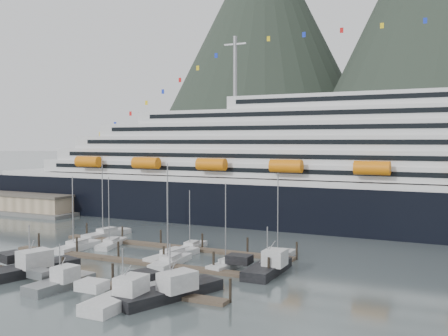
{
  "coord_description": "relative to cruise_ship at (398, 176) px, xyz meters",
  "views": [
    {
      "loc": [
        46.23,
        -66.26,
        19.94
      ],
      "look_at": [
        3.02,
        22.0,
        14.79
      ],
      "focal_mm": 42.0,
      "sensor_mm": 36.0,
      "label": 1
    }
  ],
  "objects": [
    {
      "name": "trawler_d",
      "position": [
        -22.82,
        -69.94,
        -11.1
      ],
      "size": [
        9.29,
        12.58,
        7.48
      ],
      "rotation": [
        0.0,
        0.0,
        1.59
      ],
      "color": "#AFAFAF",
      "rests_on": "ground"
    },
    {
      "name": "trawler_c",
      "position": [
        -18.81,
        -65.49,
        -11.08
      ],
      "size": [
        12.01,
        15.39,
        7.68
      ],
      "rotation": [
        0.0,
        0.0,
        1.22
      ],
      "color": "black",
      "rests_on": "ground"
    },
    {
      "name": "dock_mid",
      "position": [
        -34.95,
        -51.89,
        -11.73
      ],
      "size": [
        48.18,
        2.28,
        3.2
      ],
      "color": "#4A3C2F",
      "rests_on": "ground"
    },
    {
      "name": "sailboat_f",
      "position": [
        -30.88,
        -38.48,
        -11.64
      ],
      "size": [
        3.25,
        8.87,
        11.37
      ],
      "rotation": [
        0.0,
        0.0,
        1.66
      ],
      "color": "#AFAFAF",
      "rests_on": "ground"
    },
    {
      "name": "sailboat_b",
      "position": [
        -46.02,
        -42.58,
        -11.62
      ],
      "size": [
        5.03,
        10.17,
        13.6
      ],
      "rotation": [
        0.0,
        0.0,
        1.83
      ],
      "color": "#AFAFAF",
      "rests_on": "ground"
    },
    {
      "name": "cruise_ship",
      "position": [
        0.0,
        0.0,
        0.0
      ],
      "size": [
        210.0,
        30.4,
        50.3
      ],
      "color": "black",
      "rests_on": "ground"
    },
    {
      "name": "sailboat_c",
      "position": [
        -27.95,
        -50.5,
        -11.6
      ],
      "size": [
        3.81,
        10.63,
        14.05
      ],
      "rotation": [
        0.0,
        0.0,
        1.66
      ],
      "color": "#AFAFAF",
      "rests_on": "ground"
    },
    {
      "name": "ground",
      "position": [
        -30.03,
        -54.94,
        -12.04
      ],
      "size": [
        1600.0,
        1600.0,
        0.0
      ],
      "primitive_type": "plane",
      "color": "#4F5C5D",
      "rests_on": "ground"
    },
    {
      "name": "sailboat_a",
      "position": [
        -49.6,
        -47.91,
        -11.6
      ],
      "size": [
        3.28,
        10.4,
        14.03
      ],
      "rotation": [
        0.0,
        0.0,
        1.6
      ],
      "color": "#AFAFAF",
      "rests_on": "ground"
    },
    {
      "name": "dock_far",
      "position": [
        -34.95,
        -38.89,
        -11.73
      ],
      "size": [
        48.18,
        2.28,
        3.2
      ],
      "color": "#4A3C2F",
      "rests_on": "ground"
    },
    {
      "name": "sailboat_e",
      "position": [
        -53.16,
        -34.95,
        -11.58
      ],
      "size": [
        4.36,
        11.77,
        17.39
      ],
      "rotation": [
        0.0,
        0.0,
        1.45
      ],
      "color": "#AFAFAF",
      "rests_on": "ground"
    },
    {
      "name": "sailboat_h",
      "position": [
        -18.81,
        -47.96,
        -11.61
      ],
      "size": [
        4.02,
        9.21,
        13.77
      ],
      "rotation": [
        0.0,
        0.0,
        1.4
      ],
      "color": "#AFAFAF",
      "rests_on": "ground"
    },
    {
      "name": "sailboat_g",
      "position": [
        -13.53,
        -39.33,
        -11.61
      ],
      "size": [
        2.98,
        10.63,
        15.1
      ],
      "rotation": [
        0.0,
        0.0,
        1.61
      ],
      "color": "#AFAFAF",
      "rests_on": "ground"
    },
    {
      "name": "trawler_a",
      "position": [
        -43.79,
        -64.74,
        -11.04
      ],
      "size": [
        11.66,
        15.36,
        8.19
      ],
      "rotation": [
        0.0,
        0.0,
        1.3
      ],
      "color": "black",
      "rests_on": "ground"
    },
    {
      "name": "trawler_b",
      "position": [
        -34.46,
        -68.32,
        -11.18
      ],
      "size": [
        7.97,
        10.45,
        6.61
      ],
      "rotation": [
        0.0,
        0.0,
        1.49
      ],
      "color": "gray",
      "rests_on": "ground"
    },
    {
      "name": "warehouse",
      "position": [
        -102.03,
        -12.94,
        -9.79
      ],
      "size": [
        46.0,
        20.0,
        5.8
      ],
      "color": "#595956",
      "rests_on": "ground"
    },
    {
      "name": "sailboat_d",
      "position": [
        -30.14,
        -46.39,
        -11.59
      ],
      "size": [
        4.28,
        12.15,
        16.65
      ],
      "rotation": [
        0.0,
        0.0,
        1.45
      ],
      "color": "#AFAFAF",
      "rests_on": "ground"
    },
    {
      "name": "dock_near",
      "position": [
        -34.95,
        -64.89,
        -11.73
      ],
      "size": [
        48.18,
        2.28,
        3.2
      ],
      "color": "#4A3C2F",
      "rests_on": "ground"
    },
    {
      "name": "trawler_e",
      "position": [
        -12.22,
        -48.68,
        -11.07
      ],
      "size": [
        9.2,
        12.08,
        7.83
      ],
      "rotation": [
        0.0,
        0.0,
        1.59
      ],
      "color": "black",
      "rests_on": "ground"
    }
  ]
}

